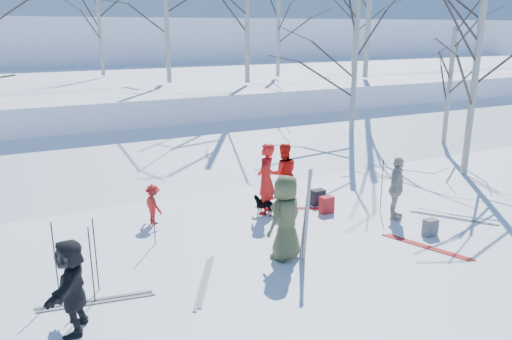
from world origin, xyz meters
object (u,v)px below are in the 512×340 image
backpack_red (327,205)px  skier_cream_east (396,188)px  dog (265,205)px  backpack_dark (318,197)px  skier_red_north (266,179)px  skier_redor_behind (283,174)px  skier_olive_center (286,218)px  backpack_grey (430,227)px  skier_grey_west (72,286)px  skier_red_seated (153,204)px

backpack_red → skier_cream_east: bearing=-39.9°
dog → backpack_dark: 1.56m
backpack_dark → skier_red_north: bearing=177.0°
dog → skier_redor_behind: bearing=161.3°
skier_olive_center → backpack_dark: skier_olive_center is taller
skier_red_north → skier_redor_behind: 0.83m
backpack_red → skier_red_north: bearing=153.3°
skier_cream_east → backpack_grey: 1.28m
skier_grey_west → backpack_red: (6.22, 2.44, -0.53)m
skier_red_seated → backpack_dark: 4.19m
backpack_grey → backpack_dark: backpack_dark is taller
skier_redor_behind → skier_red_seated: bearing=14.3°
backpack_red → skier_grey_west: bearing=-158.6°
backpack_red → backpack_grey: (1.24, -2.19, -0.02)m
skier_cream_east → skier_grey_west: (-7.46, -1.40, -0.02)m
skier_redor_behind → skier_grey_west: bearing=48.9°
backpack_grey → backpack_dark: (-1.10, 2.79, 0.01)m
skier_olive_center → backpack_grey: skier_olive_center is taller
backpack_grey → skier_cream_east: bearing=89.7°
backpack_dark → skier_grey_west: bearing=-154.4°
skier_olive_center → skier_grey_west: 4.11m
skier_red_north → skier_red_seated: size_ratio=1.87×
skier_redor_behind → skier_grey_west: skier_redor_behind is taller
backpack_grey → backpack_dark: bearing=111.5°
skier_olive_center → backpack_dark: bearing=-156.3°
skier_red_seated → skier_grey_west: bearing=134.9°
skier_red_seated → backpack_red: skier_red_seated is taller
skier_red_north → backpack_grey: skier_red_north is taller
skier_olive_center → skier_cream_east: (3.41, 0.69, -0.10)m
skier_cream_east → skier_grey_west: size_ratio=1.02×
skier_grey_west → backpack_grey: bearing=112.8°
skier_redor_behind → backpack_dark: (0.77, -0.48, -0.60)m
skier_cream_east → dog: skier_cream_east is taller
skier_red_seated → skier_grey_west: (-2.22, -3.67, 0.27)m
skier_grey_west → dog: (4.79, 3.00, -0.50)m
skier_grey_west → backpack_dark: size_ratio=3.70×
dog → skier_red_north: bearing=-176.8°
backpack_grey → skier_red_north: bearing=132.0°
skier_olive_center → skier_grey_west: skier_olive_center is taller
skier_red_seated → dog: bearing=-118.4°
skier_red_north → dog: 0.65m
skier_red_seated → backpack_dark: (4.14, -0.63, -0.27)m
dog → backpack_grey: size_ratio=1.52×
skier_olive_center → backpack_red: skier_olive_center is taller
dog → backpack_red: bearing=106.5°
skier_olive_center → backpack_grey: bearing=150.8°
skier_grey_west → backpack_grey: 7.48m
skier_grey_west → dog: 5.68m
skier_olive_center → backpack_grey: (3.41, -0.46, -0.67)m
backpack_red → backpack_dark: backpack_red is taller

